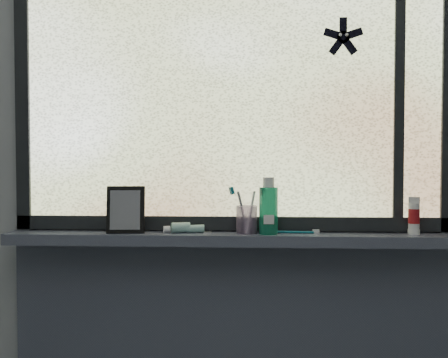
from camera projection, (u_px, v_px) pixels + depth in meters
wall_back at (232, 169)px, 1.85m from camera, size 3.00×0.01×2.50m
windowsill at (231, 239)px, 1.78m from camera, size 1.62×0.14×0.04m
window_pane at (231, 92)px, 1.82m from camera, size 1.50×0.01×1.00m
frame_bottom at (231, 223)px, 1.83m from camera, size 1.60×0.03×0.05m
frame_left at (23, 93)px, 1.85m from camera, size 0.05×0.03×1.10m
frame_mullion at (399, 91)px, 1.78m from camera, size 0.03×0.03×1.00m
starfish_sticker at (343, 37)px, 1.78m from camera, size 0.15×0.02×0.15m
vanity_mirror at (126, 210)px, 1.78m from camera, size 0.14×0.08×0.17m
toothpaste_tube at (187, 228)px, 1.79m from camera, size 0.21×0.10×0.04m
toothbrush_cup at (247, 219)px, 1.78m from camera, size 0.10×0.10×0.10m
toothbrush_lying at (292, 231)px, 1.78m from camera, size 0.19×0.03×0.01m
mouthwash_bottle at (269, 206)px, 1.76m from camera, size 0.07×0.07×0.17m
cream_tube at (414, 214)px, 1.75m from camera, size 0.04×0.04×0.09m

